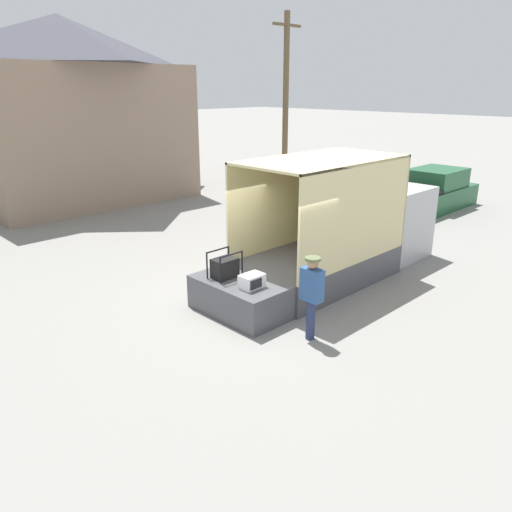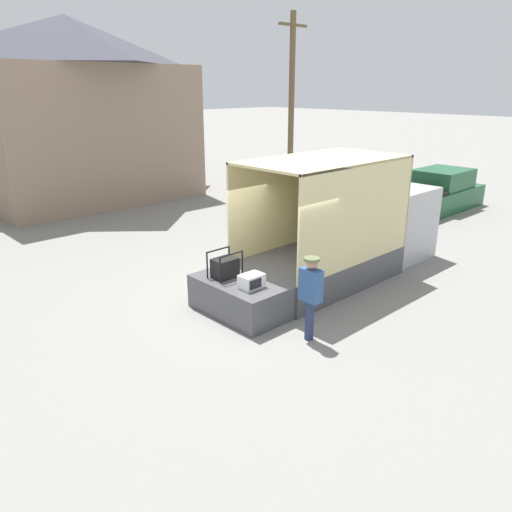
# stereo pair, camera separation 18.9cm
# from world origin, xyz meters

# --- Properties ---
(ground_plane) EXTENTS (160.00, 160.00, 0.00)m
(ground_plane) POSITION_xyz_m (0.00, 0.00, 0.00)
(ground_plane) COLOR gray
(box_truck) EXTENTS (6.18, 2.28, 3.15)m
(box_truck) POSITION_xyz_m (3.61, -0.00, 0.91)
(box_truck) COLOR #B2B2B7
(box_truck) RESTS_ON ground
(tailgate_deck) EXTENTS (1.26, 2.17, 0.76)m
(tailgate_deck) POSITION_xyz_m (-0.63, 0.00, 0.38)
(tailgate_deck) COLOR #4C4C51
(tailgate_deck) RESTS_ON ground
(microwave) EXTENTS (0.51, 0.36, 0.29)m
(microwave) POSITION_xyz_m (-0.70, -0.46, 0.91)
(microwave) COLOR white
(microwave) RESTS_ON tailgate_deck
(portable_generator) EXTENTS (0.67, 0.49, 0.61)m
(portable_generator) POSITION_xyz_m (-0.70, 0.39, 0.99)
(portable_generator) COLOR black
(portable_generator) RESTS_ON tailgate_deck
(worker_person) EXTENTS (0.31, 0.44, 1.71)m
(worker_person) POSITION_xyz_m (-0.44, -1.86, 1.05)
(worker_person) COLOR navy
(worker_person) RESTS_ON ground
(pickup_truck_green) EXTENTS (5.18, 1.91, 1.61)m
(pickup_truck_green) POSITION_xyz_m (11.44, 1.84, 0.65)
(pickup_truck_green) COLOR #1E5633
(pickup_truck_green) RESTS_ON ground
(house_backdrop) EXTENTS (8.89, 7.80, 7.59)m
(house_backdrop) POSITION_xyz_m (2.42, 14.32, 3.87)
(house_backdrop) COLOR gray
(house_backdrop) RESTS_ON ground
(utility_pole) EXTENTS (1.80, 0.28, 8.03)m
(utility_pole) POSITION_xyz_m (11.12, 9.48, 4.17)
(utility_pole) COLOR brown
(utility_pole) RESTS_ON ground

